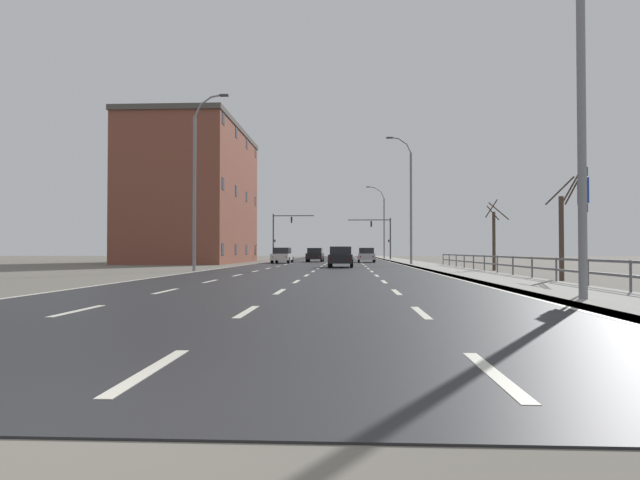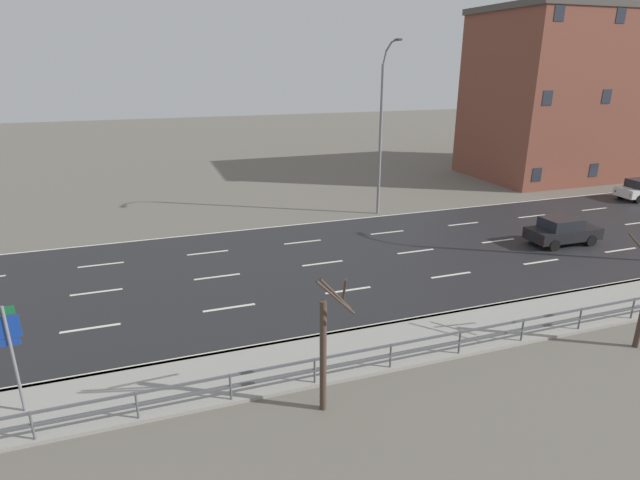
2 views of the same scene
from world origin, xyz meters
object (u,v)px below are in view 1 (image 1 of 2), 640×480
Objects in this scene: street_lamp_left_bank at (196,184)px; car_near_right at (366,255)px; street_lamp_foreground at (575,85)px; brick_building at (195,195)px; street_lamp_distant at (383,224)px; car_far_right at (315,255)px; traffic_signal_left at (281,229)px; highway_sign at (584,214)px; car_far_left at (282,255)px; traffic_signal_right at (382,232)px; car_near_left at (341,257)px; street_lamp_midground at (410,202)px.

street_lamp_left_bank is 27.67m from car_near_right.
street_lamp_foreground is 2.57× the size of car_near_right.
street_lamp_distant is at bearing 49.08° from brick_building.
traffic_signal_left is at bearing 115.56° from car_far_right.
highway_sign reaches higher than car_far_left.
street_lamp_left_bank reaches higher than street_lamp_distant.
street_lamp_foreground reaches higher than traffic_signal_left.
traffic_signal_right is 15.84m from car_far_right.
car_far_left is at bearing -112.48° from car_far_right.
street_lamp_midground is at bearing 49.14° from car_near_left.
street_lamp_foreground is at bearing -84.81° from car_near_right.
brick_building reaches higher than traffic_signal_right.
street_lamp_left_bank reaches higher than car_far_right.
brick_building is at bearing -130.92° from street_lamp_distant.
traffic_signal_right reaches higher than car_near_right.
street_lamp_distant is 23.38m from car_far_right.
car_near_right is at bearing -99.67° from traffic_signal_right.
traffic_signal_left is (-14.35, 25.18, -1.41)m from street_lamp_midground.
street_lamp_left_bank is 24.87m from highway_sign.
traffic_signal_right is 1.41× the size of car_near_left.
car_far_right is (-5.66, 2.44, 0.00)m from car_near_right.
car_near_left is at bearing -75.13° from traffic_signal_left.
car_far_left is (-6.04, 13.38, 0.00)m from car_near_left.
street_lamp_foreground reaches higher than traffic_signal_right.
traffic_signal_right is 33.62m from car_near_left.
car_near_right is at bearing 64.88° from street_lamp_left_bank.
traffic_signal_left is 1.49× the size of car_far_left.
traffic_signal_right is 22.87m from car_far_left.
traffic_signal_left reaches higher than car_far_right.
traffic_signal_left is at bearing 119.68° from street_lamp_midground.
car_far_left is (-11.91, 41.23, -4.39)m from street_lamp_foreground.
street_lamp_foreground is 49.03m from brick_building.
traffic_signal_left is at bearing 128.52° from car_near_right.
street_lamp_foreground is at bearing -54.18° from street_lamp_left_bank.
street_lamp_foreground is 1.71× the size of traffic_signal_left.
highway_sign reaches higher than car_near_right.
car_near_right is at bearing 107.21° from street_lamp_midground.
car_far_left is (-11.88, -27.66, -4.54)m from street_lamp_distant.
street_lamp_midground is 20.33m from street_lamp_left_bank.
street_lamp_distant reaches higher than highway_sign.
car_near_right is 1.00× the size of car_far_right.
car_far_right is (-8.32, -13.14, -3.03)m from traffic_signal_right.
highway_sign is (0.95, 1.79, -2.95)m from street_lamp_foreground.
traffic_signal_right is 16.09m from car_near_right.
street_lamp_midground is (0.03, 34.45, 0.34)m from street_lamp_foreground.
street_lamp_distant is at bearing 90.84° from highway_sign.
street_lamp_distant is 2.66× the size of car_near_right.
car_far_left is at bearing 150.41° from street_lamp_midground.
street_lamp_foreground is 43.14m from car_far_left.
car_near_left is at bearing -79.67° from car_far_right.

